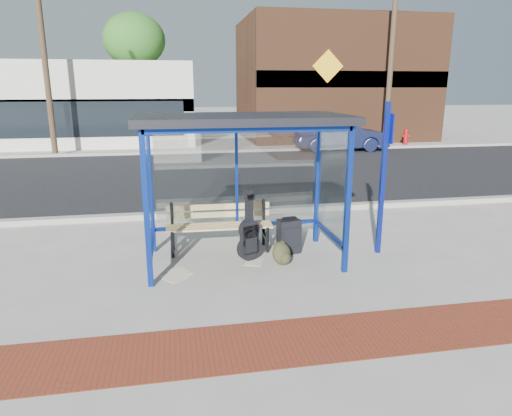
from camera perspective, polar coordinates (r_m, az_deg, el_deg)
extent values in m
plane|color=#B2ADA0|center=(7.75, -1.56, -6.60)|extent=(120.00, 120.00, 0.00)
cube|color=maroon|center=(5.46, 2.86, -16.45)|extent=(60.00, 1.00, 0.01)
cube|color=gray|center=(10.46, -4.02, -0.53)|extent=(60.00, 0.25, 0.12)
cube|color=black|center=(15.43, -6.17, 4.23)|extent=(60.00, 10.00, 0.00)
cube|color=gray|center=(20.45, -7.29, 6.99)|extent=(60.00, 0.25, 0.12)
cube|color=#B2ADA0|center=(22.34, -7.58, 7.50)|extent=(60.00, 4.00, 0.01)
cube|color=navy|center=(6.61, -13.55, -0.34)|extent=(0.08, 0.08, 2.30)
cube|color=navy|center=(7.09, 11.40, 0.81)|extent=(0.08, 0.08, 2.30)
cube|color=navy|center=(8.07, -13.05, 2.42)|extent=(0.08, 0.08, 2.30)
cube|color=navy|center=(8.47, 7.69, 3.25)|extent=(0.08, 0.08, 2.30)
cube|color=navy|center=(7.98, -2.52, 10.72)|extent=(3.00, 0.08, 0.08)
cube|color=navy|center=(6.50, -0.66, 9.77)|extent=(3.00, 0.08, 0.08)
cube|color=navy|center=(7.16, -13.81, 9.83)|extent=(0.08, 1.50, 0.08)
cube|color=navy|center=(7.61, 9.74, 10.32)|extent=(0.08, 1.50, 0.08)
cube|color=navy|center=(8.32, -2.38, -2.16)|extent=(3.00, 0.08, 0.06)
cube|color=navy|center=(7.55, -12.94, -4.36)|extent=(0.08, 1.50, 0.06)
cube|color=navy|center=(7.97, 9.16, -3.12)|extent=(0.08, 1.50, 0.06)
cube|color=navy|center=(8.09, -2.45, 4.28)|extent=(0.05, 0.05, 1.90)
cube|color=silver|center=(8.10, -2.44, 4.00)|extent=(2.84, 0.01, 1.82)
cube|color=silver|center=(7.30, -13.35, 2.40)|extent=(0.02, 1.34, 1.82)
cube|color=silver|center=(7.74, 9.43, 3.30)|extent=(0.02, 1.34, 1.82)
cube|color=black|center=(7.23, -1.69, 11.08)|extent=(3.30, 1.80, 0.12)
cube|color=silver|center=(26.35, -28.46, 11.35)|extent=(18.00, 6.00, 4.00)
cube|color=#59331E|center=(27.20, 9.48, 15.49)|extent=(10.00, 7.00, 6.40)
cube|color=black|center=(23.97, 12.34, 15.45)|extent=(10.00, 0.10, 0.80)
cube|color=yellow|center=(23.37, 8.97, 17.10)|extent=(1.56, 0.06, 1.56)
cylinder|color=#4C3826|center=(29.19, -14.58, 13.80)|extent=(0.36, 0.36, 5.00)
ellipsoid|color=#2A621C|center=(29.31, -14.98, 19.66)|extent=(3.60, 3.60, 3.06)
cylinder|color=#4C3826|center=(32.15, 15.06, 13.83)|extent=(0.36, 0.36, 5.00)
ellipsoid|color=#2A621C|center=(32.25, 15.43, 19.15)|extent=(3.60, 3.60, 3.06)
cylinder|color=#4C3826|center=(21.14, -24.93, 16.75)|extent=(0.24, 0.24, 8.00)
cylinder|color=#4C3826|center=(22.91, 16.52, 17.24)|extent=(0.24, 0.24, 8.00)
cube|color=black|center=(7.94, -10.39, -4.53)|extent=(0.05, 0.05, 0.46)
cube|color=black|center=(8.26, -10.40, -2.26)|extent=(0.05, 0.05, 0.88)
cube|color=black|center=(8.13, -10.36, -4.06)|extent=(0.06, 0.42, 0.05)
cube|color=black|center=(8.05, 1.43, -4.00)|extent=(0.05, 0.05, 0.46)
cube|color=black|center=(8.37, 0.95, -1.78)|extent=(0.05, 0.05, 0.88)
cube|color=black|center=(8.24, 1.19, -3.55)|extent=(0.06, 0.42, 0.05)
cube|color=#D1B878|center=(7.91, -4.49, -2.62)|extent=(1.86, 0.14, 0.04)
cube|color=#D1B878|center=(8.02, -4.55, -2.38)|extent=(1.86, 0.14, 0.04)
cube|color=#D1B878|center=(8.13, -4.61, -2.15)|extent=(1.86, 0.14, 0.04)
cube|color=#D1B878|center=(8.24, -4.67, -1.92)|extent=(1.86, 0.14, 0.04)
cube|color=#D1B878|center=(8.23, -4.72, -0.81)|extent=(1.86, 0.08, 0.10)
cube|color=#D1B878|center=(8.19, -4.74, 0.16)|extent=(1.86, 0.08, 0.10)
cylinder|color=black|center=(7.71, -0.85, -5.04)|extent=(0.44, 0.27, 0.42)
cylinder|color=black|center=(7.60, -0.86, -2.69)|extent=(0.37, 0.24, 0.35)
cube|color=black|center=(7.66, -0.86, -3.91)|extent=(0.32, 0.22, 0.50)
cube|color=black|center=(7.51, -0.87, -0.20)|extent=(0.14, 0.14, 0.50)
cube|color=black|center=(7.45, -0.88, 1.44)|extent=(0.18, 0.15, 0.10)
cube|color=black|center=(8.02, 4.11, -3.53)|extent=(0.42, 0.30, 0.60)
cylinder|color=black|center=(8.06, 3.16, -5.55)|extent=(0.09, 0.22, 0.05)
cylinder|color=black|center=(8.17, 4.98, -5.29)|extent=(0.09, 0.22, 0.05)
cube|color=black|center=(7.92, 4.16, -1.25)|extent=(0.24, 0.09, 0.04)
cube|color=black|center=(7.91, 4.49, -3.68)|extent=(0.30, 0.07, 0.33)
ellipsoid|color=#292816|center=(7.54, 3.21, -5.69)|extent=(0.39, 0.34, 0.38)
ellipsoid|color=#292816|center=(7.47, 3.74, -6.33)|extent=(0.22, 0.19, 0.20)
cube|color=#292816|center=(7.49, 3.13, -4.35)|extent=(0.11, 0.08, 0.03)
cube|color=navy|center=(8.06, 15.55, 3.38)|extent=(0.08, 0.08, 2.61)
cube|color=navy|center=(7.96, 16.32, 9.53)|extent=(0.04, 0.33, 0.49)
cube|color=white|center=(7.39, -9.58, -7.91)|extent=(0.44, 0.48, 0.01)
cube|color=white|center=(7.21, -10.32, -8.53)|extent=(0.47, 0.48, 0.01)
cube|color=white|center=(7.69, -0.25, -6.75)|extent=(0.40, 0.44, 0.01)
imported|color=#161C3F|center=(21.41, 10.54, 8.91)|extent=(4.28, 1.74, 1.38)
cylinder|color=#A70B11|center=(24.38, 18.21, 8.27)|extent=(0.22, 0.22, 0.65)
sphere|color=#A70B11|center=(24.35, 18.27, 9.11)|extent=(0.24, 0.24, 0.24)
cylinder|color=#A70B11|center=(24.37, 18.23, 8.52)|extent=(0.36, 0.22, 0.11)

